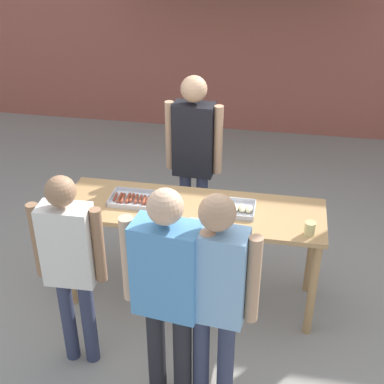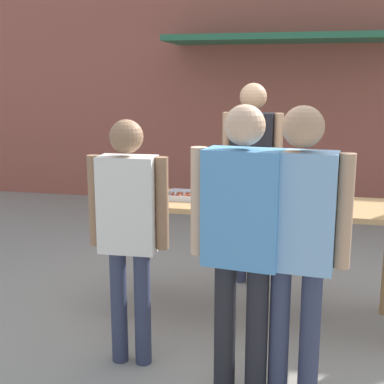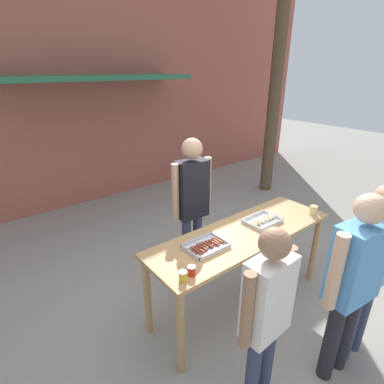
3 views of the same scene
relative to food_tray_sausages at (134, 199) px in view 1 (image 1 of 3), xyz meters
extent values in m
plane|color=gray|center=(0.51, -0.02, -0.96)|extent=(24.00, 24.00, 0.00)
cube|color=tan|center=(0.51, -0.02, -0.03)|extent=(2.20, 0.69, 0.04)
cylinder|color=tan|center=(-0.53, -0.30, -0.51)|extent=(0.07, 0.07, 0.91)
cylinder|color=tan|center=(1.54, -0.30, -0.51)|extent=(0.07, 0.07, 0.91)
cylinder|color=tan|center=(-0.53, 0.26, -0.51)|extent=(0.07, 0.07, 0.91)
cylinder|color=tan|center=(1.54, 0.26, -0.51)|extent=(0.07, 0.07, 0.91)
cube|color=silver|center=(0.00, 0.00, -0.01)|extent=(0.40, 0.29, 0.01)
cube|color=silver|center=(0.00, -0.14, 0.01)|extent=(0.40, 0.01, 0.03)
cube|color=silver|center=(0.00, 0.14, 0.01)|extent=(0.40, 0.01, 0.03)
cube|color=silver|center=(-0.19, 0.00, 0.01)|extent=(0.01, 0.29, 0.03)
cube|color=silver|center=(0.19, 0.00, 0.01)|extent=(0.01, 0.29, 0.03)
cylinder|color=brown|center=(-0.16, 0.01, 0.00)|extent=(0.03, 0.12, 0.02)
cylinder|color=brown|center=(-0.12, 0.00, 0.01)|extent=(0.03, 0.15, 0.03)
cylinder|color=brown|center=(-0.09, -0.01, 0.01)|extent=(0.04, 0.14, 0.03)
cylinder|color=brown|center=(-0.05, 0.00, 0.01)|extent=(0.04, 0.14, 0.03)
cylinder|color=brown|center=(-0.02, 0.01, 0.01)|extent=(0.03, 0.12, 0.03)
cylinder|color=brown|center=(0.02, 0.00, 0.01)|extent=(0.04, 0.12, 0.03)
cylinder|color=brown|center=(0.06, 0.01, 0.00)|extent=(0.03, 0.11, 0.02)
cylinder|color=brown|center=(0.09, -0.01, 0.01)|extent=(0.04, 0.13, 0.03)
cylinder|color=brown|center=(0.12, 0.00, 0.01)|extent=(0.03, 0.11, 0.03)
cylinder|color=brown|center=(0.16, 0.00, 0.01)|extent=(0.04, 0.13, 0.02)
cube|color=silver|center=(0.83, 0.00, -0.01)|extent=(0.39, 0.28, 0.01)
cube|color=silver|center=(0.83, -0.14, 0.01)|extent=(0.39, 0.01, 0.03)
cube|color=silver|center=(0.83, 0.14, 0.01)|extent=(0.39, 0.01, 0.03)
cube|color=silver|center=(0.64, 0.00, 0.01)|extent=(0.01, 0.28, 0.03)
cube|color=silver|center=(1.02, 0.00, 0.01)|extent=(0.01, 0.28, 0.03)
ellipsoid|color=beige|center=(0.69, 0.00, 0.02)|extent=(0.05, 0.10, 0.04)
ellipsoid|color=beige|center=(0.75, 0.00, 0.02)|extent=(0.08, 0.12, 0.06)
ellipsoid|color=beige|center=(0.80, -0.01, 0.01)|extent=(0.07, 0.11, 0.04)
ellipsoid|color=beige|center=(0.86, 0.00, 0.01)|extent=(0.07, 0.12, 0.04)
ellipsoid|color=beige|center=(0.92, 0.00, 0.02)|extent=(0.07, 0.12, 0.05)
ellipsoid|color=beige|center=(0.98, -0.01, 0.02)|extent=(0.07, 0.11, 0.05)
cylinder|color=gold|center=(-0.46, -0.25, 0.02)|extent=(0.07, 0.07, 0.08)
cylinder|color=#B2B2B7|center=(-0.46, -0.25, 0.06)|extent=(0.07, 0.07, 0.01)
cylinder|color=#B22319|center=(-0.36, -0.24, 0.02)|extent=(0.07, 0.07, 0.08)
cylinder|color=#B2B2B7|center=(-0.36, -0.24, 0.06)|extent=(0.07, 0.07, 0.01)
cylinder|color=#DBC67A|center=(1.46, -0.24, 0.04)|extent=(0.09, 0.09, 0.11)
cylinder|color=#333851|center=(0.31, 0.72, -0.52)|extent=(0.11, 0.11, 0.88)
cylinder|color=#333851|center=(0.47, 0.71, -0.52)|extent=(0.11, 0.11, 0.88)
cube|color=black|center=(0.39, 0.71, 0.27)|extent=(0.39, 0.23, 0.70)
sphere|color=tan|center=(0.39, 0.71, 0.76)|extent=(0.24, 0.24, 0.24)
cylinder|color=tan|center=(0.16, 0.73, 0.29)|extent=(0.08, 0.08, 0.66)
cylinder|color=tan|center=(0.62, 0.70, 0.29)|extent=(0.08, 0.08, 0.66)
cylinder|color=#333851|center=(-0.13, -0.90, -0.57)|extent=(0.11, 0.11, 0.78)
cylinder|color=#333851|center=(-0.29, -0.90, -0.57)|extent=(0.11, 0.11, 0.78)
cube|color=silver|center=(-0.21, -0.90, 0.13)|extent=(0.37, 0.21, 0.62)
sphere|color=#936B4C|center=(-0.21, -0.90, 0.56)|extent=(0.21, 0.21, 0.21)
cylinder|color=#936B4C|center=(0.01, -0.89, 0.15)|extent=(0.08, 0.08, 0.59)
cylinder|color=#936B4C|center=(-0.43, -0.91, 0.15)|extent=(0.08, 0.08, 0.59)
cylinder|color=#333851|center=(0.95, -1.15, -0.54)|extent=(0.12, 0.12, 0.84)
cylinder|color=#333851|center=(0.78, -1.13, -0.54)|extent=(0.12, 0.12, 0.84)
cube|color=#84B2DB|center=(0.86, -1.14, 0.20)|extent=(0.41, 0.25, 0.66)
sphere|color=tan|center=(0.86, -1.14, 0.67)|extent=(0.23, 0.23, 0.23)
cylinder|color=tan|center=(1.10, -1.16, 0.22)|extent=(0.09, 0.09, 0.63)
cylinder|color=tan|center=(0.63, -1.12, 0.22)|extent=(0.09, 0.09, 0.63)
cylinder|color=#232328|center=(0.65, -1.15, -0.54)|extent=(0.13, 0.13, 0.84)
cylinder|color=#232328|center=(0.46, -1.12, -0.54)|extent=(0.13, 0.13, 0.84)
cube|color=#5193D1|center=(0.55, -1.13, 0.21)|extent=(0.46, 0.29, 0.66)
sphere|color=#DBAD89|center=(0.55, -1.13, 0.67)|extent=(0.23, 0.23, 0.23)
cylinder|color=#DBAD89|center=(0.81, -1.17, 0.22)|extent=(0.10, 0.10, 0.63)
cylinder|color=#DBAD89|center=(0.29, -1.10, 0.22)|extent=(0.10, 0.10, 0.63)
camera|label=1|loc=(1.19, -3.75, 2.30)|focal=50.00mm
camera|label=2|loc=(0.91, -4.03, 0.92)|focal=50.00mm
camera|label=3|loc=(-1.63, -1.85, 1.59)|focal=28.00mm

